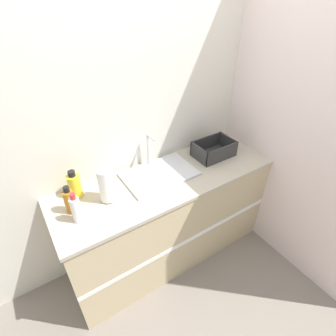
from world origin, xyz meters
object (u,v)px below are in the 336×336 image
at_px(dish_rack, 214,150).
at_px(paper_towel_roll, 107,185).
at_px(sink, 159,173).
at_px(bottle_white_spray, 76,209).
at_px(bottle_amber, 70,201).
at_px(bottle_yellow, 75,185).

bearing_deg(dish_rack, paper_towel_roll, -177.96).
height_order(sink, paper_towel_roll, sink).
distance_m(dish_rack, bottle_white_spray, 1.27).
xyz_separation_m(paper_towel_roll, bottle_amber, (-0.26, 0.02, -0.04)).
height_order(paper_towel_roll, bottle_yellow, paper_towel_roll).
distance_m(sink, dish_rack, 0.56).
distance_m(dish_rack, bottle_amber, 1.27).
height_order(dish_rack, bottle_yellow, bottle_yellow).
xyz_separation_m(bottle_white_spray, bottle_amber, (-0.01, 0.11, -0.01)).
height_order(paper_towel_roll, bottle_amber, paper_towel_roll).
xyz_separation_m(sink, bottle_amber, (-0.71, -0.04, 0.08)).
bearing_deg(dish_rack, bottle_yellow, 173.85).
relative_size(bottle_white_spray, bottle_amber, 1.08).
bearing_deg(sink, dish_rack, -2.24).
bearing_deg(dish_rack, bottle_amber, -179.41).
distance_m(sink, bottle_yellow, 0.65).
distance_m(bottle_yellow, bottle_amber, 0.16).
bearing_deg(bottle_white_spray, bottle_amber, 96.20).
height_order(bottle_white_spray, bottle_amber, bottle_white_spray).
relative_size(paper_towel_roll, dish_rack, 0.75).
relative_size(dish_rack, bottle_white_spray, 1.51).
distance_m(paper_towel_roll, bottle_yellow, 0.25).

